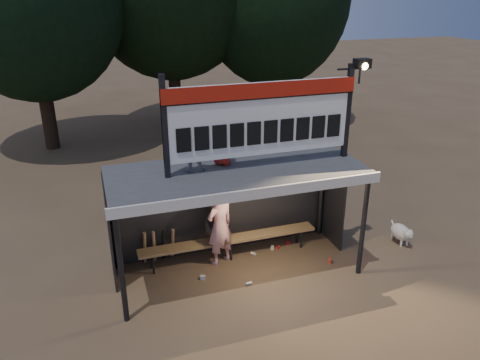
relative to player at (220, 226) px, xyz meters
name	(u,v)px	position (x,y,z in m)	size (l,w,h in m)	color
ground	(237,270)	(0.24, -0.42, -0.89)	(80.00, 80.00, 0.00)	#4E3A27
player	(220,226)	(0.00, 0.00, 0.00)	(0.65, 0.43, 1.78)	white
child_a	(191,146)	(-0.61, -0.26, 1.93)	(0.49, 0.38, 1.00)	slate
child_b	(223,141)	(0.06, -0.09, 1.91)	(0.47, 0.30, 0.95)	#AC201A
dugout_shelter	(233,186)	(0.24, -0.18, 0.96)	(5.10, 2.08, 2.32)	#39393C
scoreboard_assembly	(265,116)	(0.80, -0.43, 2.44)	(4.10, 0.27, 1.99)	black
bench	(229,240)	(0.24, 0.13, -0.46)	(4.00, 0.35, 0.48)	olive
dog	(402,232)	(4.25, -0.55, -0.61)	(0.36, 0.81, 0.49)	beige
bats	(159,245)	(-1.27, 0.40, -0.46)	(0.68, 0.35, 0.84)	olive
litter	(269,258)	(1.04, -0.25, -0.85)	(2.91, 1.33, 0.08)	maroon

